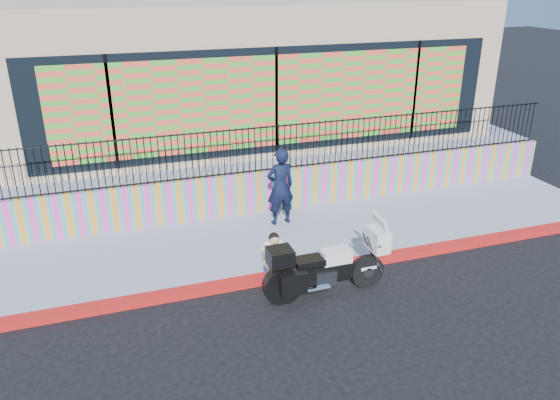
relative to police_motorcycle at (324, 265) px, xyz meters
name	(u,v)px	position (x,y,z in m)	size (l,w,h in m)	color
ground	(336,269)	(0.65, 0.83, -0.66)	(90.00, 90.00, 0.00)	black
red_curb	(336,266)	(0.65, 0.83, -0.59)	(16.00, 0.30, 0.15)	#A11D0B
sidewalk	(308,234)	(0.65, 2.48, -0.59)	(16.00, 3.00, 0.15)	gray
mural_wall	(287,188)	(0.65, 4.08, 0.04)	(16.00, 0.20, 1.10)	#FF43AA
metal_fence	(287,147)	(0.65, 4.08, 1.19)	(15.80, 0.04, 1.20)	black
elevated_platform	(238,139)	(0.65, 9.18, -0.04)	(16.00, 10.00, 1.25)	gray
storefront_building	(238,63)	(0.65, 8.96, 2.59)	(14.00, 8.06, 4.00)	tan
police_motorcycle	(324,265)	(0.00, 0.00, 0.00)	(2.53, 0.84, 1.58)	black
police_officer	(280,187)	(0.16, 3.19, 0.47)	(0.71, 0.47, 1.95)	black
seated_man	(276,263)	(-0.76, 0.74, -0.21)	(0.54, 0.71, 1.06)	navy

